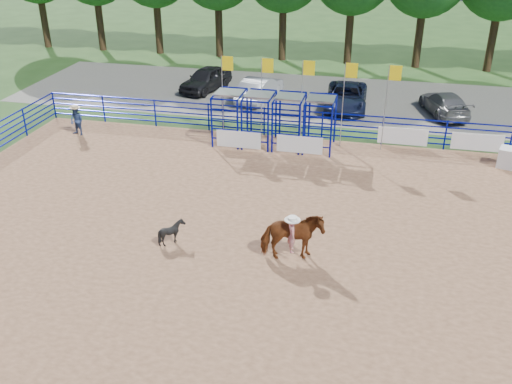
{
  "coord_description": "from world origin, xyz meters",
  "views": [
    {
      "loc": [
        2.75,
        -17.28,
        10.83
      ],
      "look_at": [
        -1.4,
        1.0,
        1.3
      ],
      "focal_mm": 40.0,
      "sensor_mm": 36.0,
      "label": 1
    }
  ],
  "objects_px": {
    "spectator_cowboy": "(77,120)",
    "car_b": "(260,89)",
    "car_a": "(206,79)",
    "car_c": "(346,97)",
    "horse_and_rider": "(292,236)",
    "car_d": "(445,104)",
    "calf": "(172,232)"
  },
  "relations": [
    {
      "from": "horse_and_rider",
      "to": "calf",
      "type": "height_order",
      "value": "horse_and_rider"
    },
    {
      "from": "car_c",
      "to": "car_b",
      "type": "bearing_deg",
      "value": 173.75
    },
    {
      "from": "car_c",
      "to": "car_d",
      "type": "distance_m",
      "value": 5.55
    },
    {
      "from": "spectator_cowboy",
      "to": "car_c",
      "type": "relative_size",
      "value": 0.31
    },
    {
      "from": "calf",
      "to": "car_a",
      "type": "distance_m",
      "value": 18.61
    },
    {
      "from": "horse_and_rider",
      "to": "car_c",
      "type": "height_order",
      "value": "horse_and_rider"
    },
    {
      "from": "car_a",
      "to": "car_d",
      "type": "relative_size",
      "value": 0.97
    },
    {
      "from": "spectator_cowboy",
      "to": "car_b",
      "type": "height_order",
      "value": "spectator_cowboy"
    },
    {
      "from": "car_b",
      "to": "horse_and_rider",
      "type": "bearing_deg",
      "value": 116.09
    },
    {
      "from": "car_a",
      "to": "car_c",
      "type": "distance_m",
      "value": 9.25
    },
    {
      "from": "car_c",
      "to": "car_d",
      "type": "xyz_separation_m",
      "value": [
        5.55,
        0.12,
        -0.06
      ]
    },
    {
      "from": "car_b",
      "to": "car_c",
      "type": "bearing_deg",
      "value": -174.28
    },
    {
      "from": "calf",
      "to": "car_b",
      "type": "xyz_separation_m",
      "value": [
        -0.55,
        16.84,
        0.26
      ]
    },
    {
      "from": "horse_and_rider",
      "to": "spectator_cowboy",
      "type": "relative_size",
      "value": 1.43
    },
    {
      "from": "car_a",
      "to": "horse_and_rider",
      "type": "bearing_deg",
      "value": -48.93
    },
    {
      "from": "car_c",
      "to": "car_d",
      "type": "relative_size",
      "value": 1.14
    },
    {
      "from": "horse_and_rider",
      "to": "car_c",
      "type": "xyz_separation_m",
      "value": [
        0.46,
        16.48,
        -0.23
      ]
    },
    {
      "from": "calf",
      "to": "car_b",
      "type": "bearing_deg",
      "value": 2.14
    },
    {
      "from": "spectator_cowboy",
      "to": "car_a",
      "type": "distance_m",
      "value": 10.02
    },
    {
      "from": "car_a",
      "to": "car_b",
      "type": "distance_m",
      "value": 4.01
    },
    {
      "from": "calf",
      "to": "car_c",
      "type": "relative_size",
      "value": 0.18
    },
    {
      "from": "car_c",
      "to": "horse_and_rider",
      "type": "bearing_deg",
      "value": -93.43
    },
    {
      "from": "car_a",
      "to": "car_c",
      "type": "xyz_separation_m",
      "value": [
        9.1,
        -1.66,
        -0.03
      ]
    },
    {
      "from": "horse_and_rider",
      "to": "car_b",
      "type": "bearing_deg",
      "value": 105.96
    },
    {
      "from": "horse_and_rider",
      "to": "car_b",
      "type": "height_order",
      "value": "horse_and_rider"
    },
    {
      "from": "calf",
      "to": "spectator_cowboy",
      "type": "bearing_deg",
      "value": 43.69
    },
    {
      "from": "calf",
      "to": "car_a",
      "type": "xyz_separation_m",
      "value": [
        -4.36,
        18.09,
        0.27
      ]
    },
    {
      "from": "spectator_cowboy",
      "to": "horse_and_rider",
      "type": "bearing_deg",
      "value": -35.25
    },
    {
      "from": "horse_and_rider",
      "to": "car_b",
      "type": "xyz_separation_m",
      "value": [
        -4.83,
        16.89,
        -0.2
      ]
    },
    {
      "from": "car_a",
      "to": "car_b",
      "type": "bearing_deg",
      "value": -2.64
    },
    {
      "from": "calf",
      "to": "car_c",
      "type": "distance_m",
      "value": 17.1
    },
    {
      "from": "calf",
      "to": "car_c",
      "type": "bearing_deg",
      "value": -15.82
    }
  ]
}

